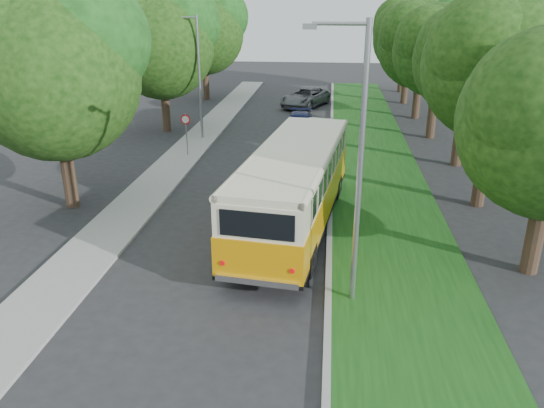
# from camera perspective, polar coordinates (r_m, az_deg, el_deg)

# --- Properties ---
(ground) EXTENTS (120.00, 120.00, 0.00)m
(ground) POSITION_cam_1_polar(r_m,az_deg,el_deg) (18.70, -5.00, -5.61)
(ground) COLOR #272729
(ground) RESTS_ON ground
(curb) EXTENTS (0.20, 70.00, 0.15)m
(curb) POSITION_cam_1_polar(r_m,az_deg,el_deg) (22.92, 6.26, -0.23)
(curb) COLOR gray
(curb) RESTS_ON ground
(grass_verge) EXTENTS (4.50, 70.00, 0.13)m
(grass_verge) POSITION_cam_1_polar(r_m,az_deg,el_deg) (23.06, 12.11, -0.48)
(grass_verge) COLOR #154512
(grass_verge) RESTS_ON ground
(sidewalk) EXTENTS (2.20, 70.00, 0.12)m
(sidewalk) POSITION_cam_1_polar(r_m,az_deg,el_deg) (24.35, -13.90, 0.53)
(sidewalk) COLOR gray
(sidewalk) RESTS_ON ground
(treeline) EXTENTS (24.27, 41.91, 9.46)m
(treeline) POSITION_cam_1_polar(r_m,az_deg,el_deg) (34.42, 6.05, 17.02)
(treeline) COLOR #332319
(treeline) RESTS_ON ground
(lamppost_near) EXTENTS (1.71, 0.16, 8.00)m
(lamppost_near) POSITION_cam_1_polar(r_m,az_deg,el_deg) (14.44, 9.13, 4.65)
(lamppost_near) COLOR gray
(lamppost_near) RESTS_ON ground
(lamppost_far) EXTENTS (1.71, 0.16, 7.50)m
(lamppost_far) POSITION_cam_1_polar(r_m,az_deg,el_deg) (33.62, -8.01, 13.73)
(lamppost_far) COLOR gray
(lamppost_far) RESTS_ON ground
(warning_sign) EXTENTS (0.56, 0.10, 2.50)m
(warning_sign) POSITION_cam_1_polar(r_m,az_deg,el_deg) (30.16, -9.23, 8.15)
(warning_sign) COLOR gray
(warning_sign) RESTS_ON ground
(vintage_bus) EXTENTS (4.23, 11.38, 3.30)m
(vintage_bus) POSITION_cam_1_polar(r_m,az_deg,el_deg) (20.17, 2.39, 1.61)
(vintage_bus) COLOR orange
(vintage_bus) RESTS_ON ground
(car_silver) EXTENTS (2.31, 3.88, 1.24)m
(car_silver) POSITION_cam_1_polar(r_m,az_deg,el_deg) (28.11, 2.27, 5.15)
(car_silver) COLOR silver
(car_silver) RESTS_ON ground
(car_white) EXTENTS (2.77, 4.72, 1.47)m
(car_white) POSITION_cam_1_polar(r_m,az_deg,el_deg) (32.89, 4.94, 7.69)
(car_white) COLOR silver
(car_white) RESTS_ON ground
(car_blue) EXTENTS (1.91, 4.65, 1.35)m
(car_blue) POSITION_cam_1_polar(r_m,az_deg,el_deg) (35.31, 2.96, 8.59)
(car_blue) COLOR #121C50
(car_blue) RESTS_ON ground
(car_grey) EXTENTS (4.43, 6.09, 1.54)m
(car_grey) POSITION_cam_1_polar(r_m,az_deg,el_deg) (44.60, 3.59, 11.38)
(car_grey) COLOR #585A60
(car_grey) RESTS_ON ground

